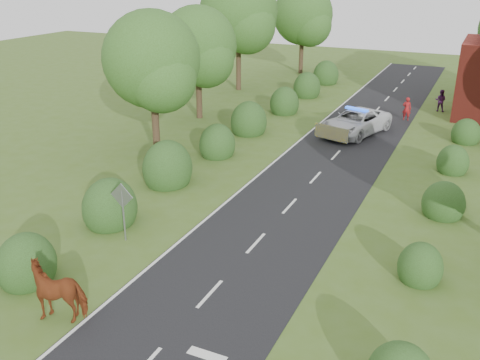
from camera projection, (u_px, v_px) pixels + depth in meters
The scene contains 14 objects.
ground at pixel (210, 294), 18.44m from camera, with size 120.00×120.00×0.00m, color #45611E.
road at pixel (331, 160), 31.04m from camera, with size 6.00×70.00×0.02m, color black.
road_markings at pixel (293, 167), 29.92m from camera, with size 4.96×70.00×0.01m.
hedgerow_left at pixel (205, 150), 30.54m from camera, with size 2.75×50.41×3.00m.
hedgerow_right at pixel (446, 195), 25.07m from camera, with size 2.10×45.78×2.10m.
tree_left_a at pixel (154, 64), 30.23m from camera, with size 5.74×5.60×8.38m.
tree_left_b at pixel (200, 49), 37.66m from camera, with size 5.74×5.60×8.07m.
tree_left_c at pixel (241, 15), 46.04m from camera, with size 6.97×6.80×10.22m.
tree_left_d at pixel (305, 18), 53.83m from camera, with size 6.15×6.00×8.89m.
road_sign at pixel (122, 204), 21.46m from camera, with size 1.06×0.08×2.53m.
cow at pixel (61, 292), 17.14m from camera, with size 1.20×2.26×1.61m, color brown.
police_van at pixel (356, 122), 35.65m from camera, with size 4.27×6.41×1.78m.
pedestrian_red at pixel (407, 109), 38.81m from camera, with size 0.62×0.41×1.70m, color maroon.
pedestrian_purple at pixel (440, 100), 41.22m from camera, with size 0.82×0.64×1.69m, color #471B4F.
Camera 1 is at (7.56, -13.71, 10.56)m, focal length 40.00 mm.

